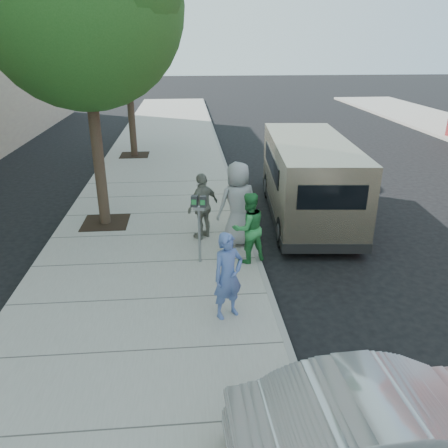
% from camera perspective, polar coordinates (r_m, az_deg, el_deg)
% --- Properties ---
extents(ground, '(120.00, 120.00, 0.00)m').
position_cam_1_polar(ground, '(9.80, -3.98, -5.51)').
color(ground, black).
rests_on(ground, ground).
extents(sidewalk, '(5.00, 60.00, 0.15)m').
position_cam_1_polar(sidewalk, '(9.81, -9.86, -5.29)').
color(sidewalk, gray).
rests_on(sidewalk, ground).
extents(curb_face, '(0.12, 60.00, 0.16)m').
position_cam_1_polar(curb_face, '(9.88, 4.41, -4.78)').
color(curb_face, gray).
rests_on(curb_face, ground).
extents(tree_far, '(3.92, 3.80, 6.49)m').
position_cam_1_polar(tree_far, '(18.78, -12.66, 22.97)').
color(tree_far, black).
rests_on(tree_far, sidewalk).
extents(parking_meter, '(0.33, 0.17, 1.53)m').
position_cam_1_polar(parking_meter, '(9.21, -3.28, 1.19)').
color(parking_meter, gray).
rests_on(parking_meter, sidewalk).
extents(van, '(2.48, 6.09, 2.21)m').
position_cam_1_polar(van, '(12.36, 10.89, 6.03)').
color(van, tan).
rests_on(van, ground).
extents(sedan, '(3.77, 1.49, 1.22)m').
position_cam_1_polar(sedan, '(5.72, 21.19, -23.81)').
color(sedan, '#A9ACB0').
rests_on(sedan, ground).
extents(person_officer, '(0.68, 0.60, 1.57)m').
position_cam_1_polar(person_officer, '(7.49, 0.53, -6.80)').
color(person_officer, '#4F68A9').
rests_on(person_officer, sidewalk).
extents(person_green_shirt, '(0.93, 0.84, 1.57)m').
position_cam_1_polar(person_green_shirt, '(9.38, 3.22, -0.48)').
color(person_green_shirt, '#2E8D43').
rests_on(person_green_shirt, sidewalk).
extents(person_gray_shirt, '(1.12, 0.89, 1.99)m').
position_cam_1_polar(person_gray_shirt, '(10.13, 1.82, 2.59)').
color(person_gray_shirt, gray).
rests_on(person_gray_shirt, sidewalk).
extents(person_striped_polo, '(0.97, 0.94, 1.63)m').
position_cam_1_polar(person_striped_polo, '(10.54, -2.77, 2.36)').
color(person_striped_polo, gray).
rests_on(person_striped_polo, sidewalk).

